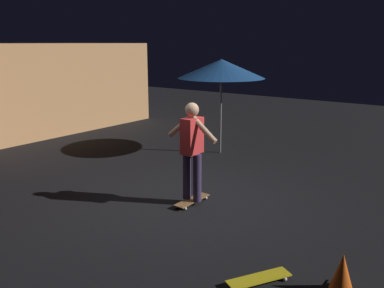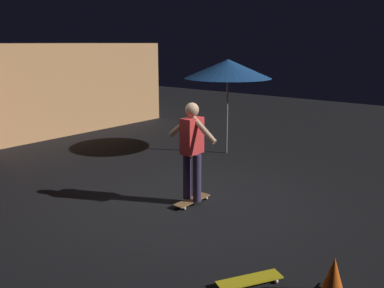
% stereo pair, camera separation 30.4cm
% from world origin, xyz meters
% --- Properties ---
extents(ground_plane, '(28.00, 28.00, 0.00)m').
position_xyz_m(ground_plane, '(0.00, 0.00, 0.00)').
color(ground_plane, black).
extents(patio_umbrella, '(2.10, 2.10, 2.30)m').
position_xyz_m(patio_umbrella, '(3.14, 1.37, 2.07)').
color(patio_umbrella, slate).
rests_on(patio_umbrella, ground_plane).
extents(skateboard_ridden, '(0.78, 0.22, 0.07)m').
position_xyz_m(skateboard_ridden, '(-0.03, -0.11, 0.06)').
color(skateboard_ridden, olive).
rests_on(skateboard_ridden, ground_plane).
extents(skateboard_spare, '(0.78, 0.56, 0.07)m').
position_xyz_m(skateboard_spare, '(-1.54, -2.19, 0.06)').
color(skateboard_spare, gold).
rests_on(skateboard_spare, ground_plane).
extents(skater, '(0.38, 0.98, 1.67)m').
position_xyz_m(skater, '(-0.03, -0.11, 1.04)').
color(skater, '#382D4C').
rests_on(skater, skateboard_ridden).
extents(traffic_cone, '(0.34, 0.34, 0.46)m').
position_xyz_m(traffic_cone, '(-1.15, -3.00, 0.21)').
color(traffic_cone, black).
rests_on(traffic_cone, ground_plane).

